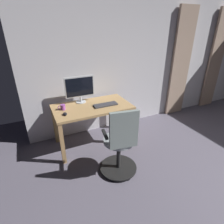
# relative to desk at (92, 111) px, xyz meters

# --- Properties ---
(back_room_partition) EXTENTS (5.78, 0.10, 2.89)m
(back_room_partition) POSITION_rel_desk_xyz_m (-1.79, -0.51, 0.79)
(back_room_partition) COLOR silver
(back_room_partition) RESTS_ON ground
(curtain_left_panel) EXTENTS (0.43, 0.06, 2.38)m
(curtain_left_panel) POSITION_rel_desk_xyz_m (-3.45, -0.40, 0.54)
(curtain_left_panel) COLOR tan
(curtain_left_panel) RESTS_ON ground
(curtain_right_panel) EXTENTS (0.50, 0.06, 2.38)m
(curtain_right_panel) POSITION_rel_desk_xyz_m (-2.30, -0.40, 0.54)
(curtain_right_panel) COLOR tan
(curtain_right_panel) RESTS_ON ground
(desk) EXTENTS (1.32, 0.73, 0.75)m
(desk) POSITION_rel_desk_xyz_m (0.00, 0.00, 0.00)
(desk) COLOR tan
(desk) RESTS_ON ground
(office_chair) EXTENTS (0.56, 0.56, 1.08)m
(office_chair) POSITION_rel_desk_xyz_m (-0.08, 0.89, -0.16)
(office_chair) COLOR black
(office_chair) RESTS_ON ground
(computer_monitor) EXTENTS (0.52, 0.18, 0.47)m
(computer_monitor) POSITION_rel_desk_xyz_m (0.13, -0.25, 0.37)
(computer_monitor) COLOR #B7BCC1
(computer_monitor) RESTS_ON desk
(computer_keyboard) EXTENTS (0.41, 0.15, 0.02)m
(computer_keyboard) POSITION_rel_desk_xyz_m (-0.22, 0.08, 0.11)
(computer_keyboard) COLOR #333338
(computer_keyboard) RESTS_ON desk
(computer_mouse) EXTENTS (0.06, 0.10, 0.04)m
(computer_mouse) POSITION_rel_desk_xyz_m (0.49, 0.15, 0.12)
(computer_mouse) COLOR black
(computer_mouse) RESTS_ON desk
(mug_coffee) EXTENTS (0.12, 0.08, 0.09)m
(mug_coffee) POSITION_rel_desk_xyz_m (0.48, -0.06, 0.15)
(mug_coffee) COLOR purple
(mug_coffee) RESTS_ON desk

